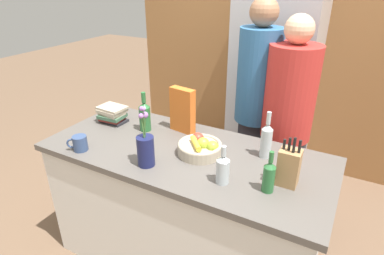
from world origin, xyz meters
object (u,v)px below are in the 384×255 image
Objects in this scene: fruit_bowl at (200,147)px; bottle_wine at (145,116)px; bottle_water at (266,140)px; person_at_sink at (256,101)px; refrigerator at (274,83)px; book_stack at (112,114)px; bottle_vinegar at (269,176)px; flower_vase at (146,149)px; cereal_box at (182,110)px; person_in_blue at (287,120)px; coffee_mug at (80,143)px; knife_block at (289,167)px; bottle_oil at (223,169)px.

bottle_wine is (-0.49, 0.11, 0.06)m from fruit_bowl.
person_at_sink reaches higher than bottle_water.
book_stack is (-0.84, -1.28, -0.00)m from refrigerator.
flower_vase is at bearing -172.20° from bottle_vinegar.
person_at_sink is (0.34, 0.54, -0.06)m from cereal_box.
book_stack is 1.13m from bottle_water.
person_in_blue reaches higher than fruit_bowl.
flower_vase reaches higher than bottle_wine.
book_stack is 0.11× the size of person_at_sink.
fruit_bowl is 0.74m from coffee_mug.
refrigerator is at bearing 56.86° from book_stack.
bottle_vinegar reaches higher than fruit_bowl.
bottle_wine is (0.29, 0.01, 0.05)m from book_stack.
refrigerator is 1.20m from cereal_box.
refrigerator is at bearing 66.62° from coffee_mug.
person_at_sink is (-0.26, 0.61, -0.02)m from bottle_water.
knife_block is 1.04m from bottle_wine.
cereal_box is 0.77m from person_in_blue.
bottle_water is at bearing 23.84° from fruit_bowl.
refrigerator is 1.60m from bottle_vinegar.
refrigerator reaches higher than bottle_vinegar.
coffee_mug is at bearing -119.82° from person_in_blue.
fruit_bowl is (-0.06, -1.38, -0.02)m from refrigerator.
coffee_mug is 0.52× the size of bottle_oil.
coffee_mug is 1.43m from person_in_blue.
coffee_mug is at bearing -113.38° from refrigerator.
fruit_bowl is at bearing 138.73° from bottle_oil.
person_in_blue is at bearing 36.76° from cereal_box.
bottle_vinegar is at bearing 10.82° from bottle_oil.
bottle_oil is 0.78× the size of bottle_wine.
book_stack is at bearing 163.11° from bottle_oil.
bottle_wine reaches higher than book_stack.
fruit_bowl is 0.15× the size of person_at_sink.
knife_block is 2.46× the size of coffee_mug.
person_in_blue is at bearing 34.00° from bottle_wine.
coffee_mug is at bearing -128.12° from cereal_box.
fruit_bowl is 0.97× the size of bottle_wine.
flower_vase is 0.67m from book_stack.
cereal_box is 0.19× the size of person_in_blue.
bottle_vinegar is 0.78× the size of bottle_water.
coffee_mug is at bearing -113.88° from bottle_wine.
bottle_water is at bearing 24.76° from coffee_mug.
knife_block is 0.91× the size of cereal_box.
knife_block is 0.78× the size of flower_vase.
bottle_oil is 0.13× the size of person_in_blue.
bottle_water is (0.12, 0.36, 0.03)m from bottle_oil.
person_in_blue is (0.12, 0.88, -0.05)m from bottle_oil.
person_at_sink reaches higher than coffee_mug.
knife_block is at bearing -59.87° from person_in_blue.
cereal_box reaches higher than bottle_oil.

